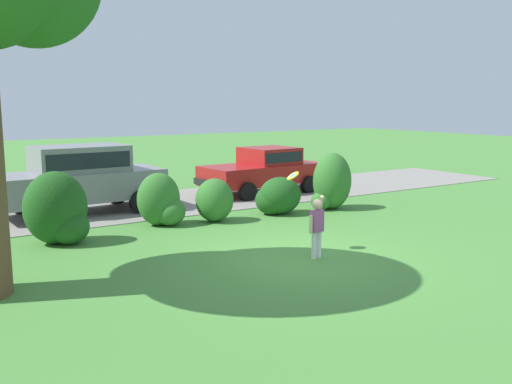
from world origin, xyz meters
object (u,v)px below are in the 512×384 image
at_px(parked_suv, 80,176).
at_px(child_thrower, 317,223).
at_px(parked_sedan, 264,169).
at_px(frisbee, 293,176).

height_order(parked_suv, child_thrower, parked_suv).
bearing_deg(child_thrower, parked_sedan, 63.44).
bearing_deg(parked_suv, child_thrower, -69.93).
distance_m(parked_sedan, parked_suv, 6.34).
relative_size(child_thrower, frisbee, 4.59).
relative_size(parked_suv, child_thrower, 3.71).
bearing_deg(parked_sedan, parked_suv, -177.98).
xyz_separation_m(parked_suv, frisbee, (2.53, -6.51, 0.53)).
bearing_deg(frisbee, parked_sedan, 60.54).
xyz_separation_m(parked_sedan, child_thrower, (-3.71, -7.42, -0.13)).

